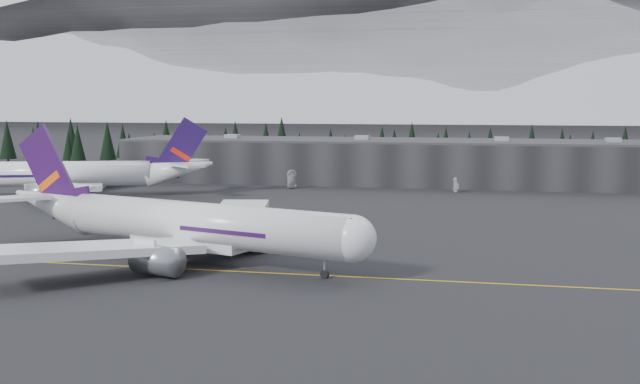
% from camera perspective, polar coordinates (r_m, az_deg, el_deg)
% --- Properties ---
extents(ground, '(1400.00, 1400.00, 0.00)m').
position_cam_1_polar(ground, '(113.91, -2.14, -5.63)').
color(ground, black).
rests_on(ground, ground).
extents(taxiline, '(400.00, 0.40, 0.02)m').
position_cam_1_polar(taxiline, '(112.02, -2.39, -5.83)').
color(taxiline, gold).
rests_on(taxiline, ground).
extents(terminal, '(160.00, 30.00, 12.60)m').
position_cam_1_polar(terminal, '(235.18, 5.42, 2.19)').
color(terminal, black).
rests_on(terminal, ground).
extents(treeline, '(360.00, 20.00, 15.00)m').
position_cam_1_polar(treeline, '(271.79, 6.35, 3.02)').
color(treeline, black).
rests_on(treeline, ground).
extents(mountain_ridge, '(4400.00, 900.00, 420.00)m').
position_cam_1_polar(mountain_ridge, '(1108.48, 10.81, 5.18)').
color(mountain_ridge, white).
rests_on(mountain_ridge, ground).
extents(jet_main, '(66.77, 60.29, 20.14)m').
position_cam_1_polar(jet_main, '(122.85, -10.39, -2.14)').
color(jet_main, white).
rests_on(jet_main, ground).
extents(jet_parked, '(65.86, 59.47, 19.86)m').
position_cam_1_polar(jet_parked, '(209.27, -16.93, 1.21)').
color(jet_parked, white).
rests_on(jet_parked, ground).
extents(gse_vehicle_a, '(4.60, 5.64, 1.43)m').
position_cam_1_polar(gse_vehicle_a, '(219.18, -2.04, 0.44)').
color(gse_vehicle_a, '#B8B8BA').
rests_on(gse_vehicle_a, ground).
extents(gse_vehicle_b, '(4.34, 2.49, 1.39)m').
position_cam_1_polar(gse_vehicle_b, '(212.21, 9.65, 0.14)').
color(gse_vehicle_b, white).
rests_on(gse_vehicle_b, ground).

